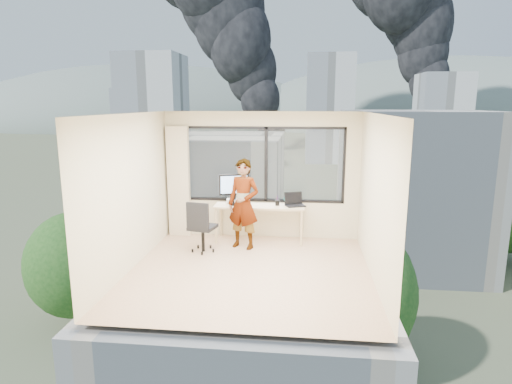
# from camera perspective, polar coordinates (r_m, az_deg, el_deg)

# --- Properties ---
(floor) EXTENTS (4.00, 4.00, 0.01)m
(floor) POSITION_cam_1_polar(r_m,az_deg,el_deg) (7.34, -0.86, -10.43)
(floor) COLOR #D0AE87
(floor) RESTS_ON ground
(ceiling) EXTENTS (4.00, 4.00, 0.01)m
(ceiling) POSITION_cam_1_polar(r_m,az_deg,el_deg) (6.80, -0.93, 10.32)
(ceiling) COLOR white
(ceiling) RESTS_ON ground
(wall_front) EXTENTS (4.00, 0.01, 2.60)m
(wall_front) POSITION_cam_1_polar(r_m,az_deg,el_deg) (5.04, -3.73, -5.23)
(wall_front) COLOR beige
(wall_front) RESTS_ON ground
(wall_left) EXTENTS (0.01, 4.00, 2.60)m
(wall_left) POSITION_cam_1_polar(r_m,az_deg,el_deg) (7.46, -16.31, -0.08)
(wall_left) COLOR beige
(wall_left) RESTS_ON ground
(wall_right) EXTENTS (0.01, 4.00, 2.60)m
(wall_right) POSITION_cam_1_polar(r_m,az_deg,el_deg) (7.00, 15.58, -0.81)
(wall_right) COLOR beige
(wall_right) RESTS_ON ground
(window_wall) EXTENTS (3.30, 0.16, 1.55)m
(window_wall) POSITION_cam_1_polar(r_m,az_deg,el_deg) (8.87, 1.03, 3.67)
(window_wall) COLOR black
(window_wall) RESTS_ON ground
(curtain) EXTENTS (0.45, 0.14, 2.30)m
(curtain) POSITION_cam_1_polar(r_m,az_deg,el_deg) (9.14, -10.17, 1.35)
(curtain) COLOR beige
(curtain) RESTS_ON floor
(desk) EXTENTS (1.80, 0.60, 0.75)m
(desk) POSITION_cam_1_polar(r_m,az_deg,el_deg) (8.78, 0.47, -4.09)
(desk) COLOR #D0C18C
(desk) RESTS_ON floor
(chair) EXTENTS (0.61, 0.61, 1.01)m
(chair) POSITION_cam_1_polar(r_m,az_deg,el_deg) (8.17, -7.07, -4.43)
(chair) COLOR black
(chair) RESTS_ON floor
(person) EXTENTS (0.73, 0.60, 1.74)m
(person) POSITION_cam_1_polar(r_m,az_deg,el_deg) (8.24, -1.67, -1.60)
(person) COLOR #2D2D33
(person) RESTS_ON floor
(monitor) EXTENTS (0.62, 0.34, 0.62)m
(monitor) POSITION_cam_1_polar(r_m,az_deg,el_deg) (8.75, -2.93, 0.45)
(monitor) COLOR black
(monitor) RESTS_ON desk
(game_console) EXTENTS (0.36, 0.31, 0.08)m
(game_console) POSITION_cam_1_polar(r_m,az_deg,el_deg) (8.93, -2.83, -1.08)
(game_console) COLOR white
(game_console) RESTS_ON desk
(laptop) EXTENTS (0.48, 0.50, 0.24)m
(laptop) POSITION_cam_1_polar(r_m,az_deg,el_deg) (8.59, 5.23, -1.08)
(laptop) COLOR black
(laptop) RESTS_ON desk
(cellphone) EXTENTS (0.13, 0.09, 0.01)m
(cellphone) POSITION_cam_1_polar(r_m,az_deg,el_deg) (8.63, -2.94, -1.76)
(cellphone) COLOR black
(cellphone) RESTS_ON desk
(pen_cup) EXTENTS (0.11, 0.11, 0.11)m
(pen_cup) POSITION_cam_1_polar(r_m,az_deg,el_deg) (8.64, 2.84, -1.42)
(pen_cup) COLOR black
(pen_cup) RESTS_ON desk
(handbag) EXTENTS (0.30, 0.20, 0.21)m
(handbag) POSITION_cam_1_polar(r_m,az_deg,el_deg) (8.79, 4.55, -0.89)
(handbag) COLOR #0C4943
(handbag) RESTS_ON desk
(exterior_ground) EXTENTS (400.00, 400.00, 0.04)m
(exterior_ground) POSITION_cam_1_polar(r_m,az_deg,el_deg) (127.85, 5.83, 4.13)
(exterior_ground) COLOR #515B3D
(exterior_ground) RESTS_ON ground
(near_bldg_a) EXTENTS (16.00, 12.00, 14.00)m
(near_bldg_a) POSITION_cam_1_polar(r_m,az_deg,el_deg) (39.27, -8.49, -2.81)
(near_bldg_a) COLOR #F1E7CA
(near_bldg_a) RESTS_ON exterior_ground
(near_bldg_b) EXTENTS (14.00, 13.00, 16.00)m
(near_bldg_b) POSITION_cam_1_polar(r_m,az_deg,el_deg) (46.94, 19.87, 0.25)
(near_bldg_b) COLOR silver
(near_bldg_b) RESTS_ON exterior_ground
(far_tower_a) EXTENTS (14.00, 14.00, 28.00)m
(far_tower_a) POSITION_cam_1_polar(r_m,az_deg,el_deg) (107.91, -13.36, 9.94)
(far_tower_a) COLOR silver
(far_tower_a) RESTS_ON exterior_ground
(far_tower_b) EXTENTS (13.00, 13.00, 30.00)m
(far_tower_b) POSITION_cam_1_polar(r_m,az_deg,el_deg) (126.96, 9.65, 10.77)
(far_tower_b) COLOR silver
(far_tower_b) RESTS_ON exterior_ground
(far_tower_c) EXTENTS (15.00, 15.00, 26.00)m
(far_tower_c) POSITION_cam_1_polar(r_m,az_deg,el_deg) (153.29, 23.31, 9.38)
(far_tower_c) COLOR silver
(far_tower_c) RESTS_ON exterior_ground
(far_tower_d) EXTENTS (16.00, 14.00, 22.00)m
(far_tower_d) POSITION_cam_1_polar(r_m,az_deg,el_deg) (168.24, -15.17, 9.36)
(far_tower_d) COLOR silver
(far_tower_d) RESTS_ON exterior_ground
(hill_a) EXTENTS (288.00, 216.00, 90.00)m
(hill_a) POSITION_cam_1_polar(r_m,az_deg,el_deg) (348.78, -14.20, 8.62)
(hill_a) COLOR slate
(hill_a) RESTS_ON exterior_ground
(hill_b) EXTENTS (300.00, 220.00, 96.00)m
(hill_b) POSITION_cam_1_polar(r_m,az_deg,el_deg) (341.87, 23.33, 7.97)
(hill_b) COLOR slate
(hill_b) RESTS_ON exterior_ground
(tree_a) EXTENTS (7.00, 7.00, 8.00)m
(tree_a) POSITION_cam_1_polar(r_m,az_deg,el_deg) (35.68, -22.82, -10.21)
(tree_a) COLOR #1C4A18
(tree_a) RESTS_ON exterior_ground
(tree_b) EXTENTS (7.60, 7.60, 9.00)m
(tree_b) POSITION_cam_1_polar(r_m,az_deg,el_deg) (27.80, 12.52, -14.76)
(tree_b) COLOR #1C4A18
(tree_b) RESTS_ON exterior_ground
(tree_c) EXTENTS (8.40, 8.40, 10.00)m
(tree_c) POSITION_cam_1_polar(r_m,az_deg,el_deg) (52.64, 29.78, -2.77)
(tree_c) COLOR #1C4A18
(tree_c) RESTS_ON exterior_ground
(smoke_plume_b) EXTENTS (30.00, 18.00, 70.00)m
(smoke_plume_b) POSITION_cam_1_polar(r_m,az_deg,el_deg) (186.43, 24.36, 18.20)
(smoke_plume_b) COLOR black
(smoke_plume_b) RESTS_ON exterior_ground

